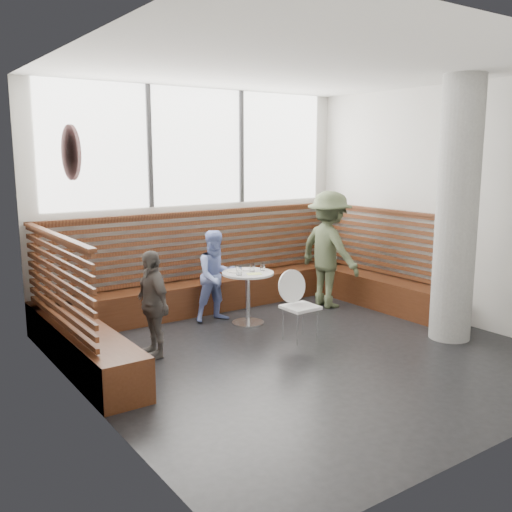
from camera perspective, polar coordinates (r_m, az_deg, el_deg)
room at (r=6.38m, az=5.13°, el=4.00°), size 5.00×5.00×3.20m
booth at (r=8.01m, az=-3.17°, el=-3.36°), size 5.00×2.50×1.44m
concrete_column at (r=7.33m, az=19.45°, el=4.26°), size 0.50×0.50×3.20m
wall_art at (r=5.49m, az=-18.03°, el=9.82°), size 0.03×0.50×0.50m
cafe_table at (r=7.69m, az=-0.81°, el=-3.11°), size 0.70×0.70×0.72m
cafe_chair at (r=7.08m, az=4.12°, el=-4.38°), size 0.41×0.40×0.86m
adult_man at (r=8.57m, az=7.32°, el=0.64°), size 0.67×1.14×1.74m
child_back at (r=7.83m, az=-3.97°, el=-2.02°), size 0.65×0.53×1.26m
child_left at (r=6.56m, az=-10.32°, el=-4.74°), size 0.31×0.72×1.23m
plate_near at (r=7.66m, az=-2.10°, el=-1.54°), size 0.21×0.21×0.02m
plate_far at (r=7.79m, az=-1.18°, el=-1.35°), size 0.19×0.19×0.01m
glass_left at (r=7.46m, az=-1.71°, el=-1.48°), size 0.07×0.07×0.12m
glass_mid at (r=7.66m, az=-0.39°, el=-1.20°), size 0.07×0.07×0.10m
glass_right at (r=7.74m, az=0.64°, el=-1.09°), size 0.06×0.06×0.10m
menu_card at (r=7.53m, az=-0.19°, el=-1.79°), size 0.23×0.20×0.00m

